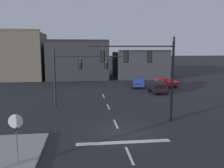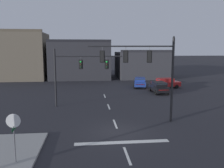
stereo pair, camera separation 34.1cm
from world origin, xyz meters
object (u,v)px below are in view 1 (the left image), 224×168
at_px(signal_mast_far_side, 75,69).
at_px(car_lot_farside, 164,83).
at_px(stop_sign, 16,127).
at_px(car_lot_nearside, 157,87).
at_px(signal_mast_near_side, 146,65).
at_px(car_lot_middle, 138,82).

relative_size(signal_mast_far_side, car_lot_farside, 1.58).
bearing_deg(stop_sign, car_lot_farside, 55.37).
height_order(signal_mast_far_side, car_lot_nearside, signal_mast_far_side).
height_order(signal_mast_near_side, stop_sign, signal_mast_near_side).
xyz_separation_m(stop_sign, car_lot_middle, (12.50, 25.09, -1.29)).
height_order(signal_mast_near_side, car_lot_nearside, signal_mast_near_side).
height_order(car_lot_nearside, car_lot_middle, same).
bearing_deg(car_lot_middle, stop_sign, -116.49).
bearing_deg(car_lot_nearside, car_lot_farside, 59.38).
height_order(signal_mast_near_side, car_lot_middle, signal_mast_near_side).
bearing_deg(signal_mast_far_side, car_lot_middle, 50.94).
relative_size(signal_mast_near_side, car_lot_farside, 1.57).
bearing_deg(stop_sign, signal_mast_far_side, 78.29).
relative_size(signal_mast_near_side, car_lot_nearside, 1.63).
distance_m(stop_sign, car_lot_middle, 28.06).
relative_size(signal_mast_far_side, car_lot_nearside, 1.63).
bearing_deg(stop_sign, car_lot_middle, 63.51).
bearing_deg(signal_mast_far_side, car_lot_nearside, 30.96).
xyz_separation_m(stop_sign, car_lot_farside, (16.41, 23.75, -1.29)).
relative_size(signal_mast_near_side, stop_sign, 2.57).
bearing_deg(signal_mast_far_side, car_lot_farside, 38.11).
bearing_deg(signal_mast_far_side, stop_sign, -101.71).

